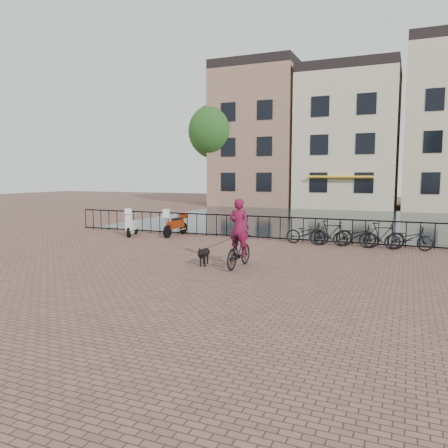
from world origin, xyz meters
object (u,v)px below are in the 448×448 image
at_px(cyclist, 239,237).
at_px(dog, 204,256).
at_px(motorcycle, 176,222).
at_px(scooter, 132,221).

height_order(cyclist, dog, cyclist).
xyz_separation_m(cyclist, dog, (-1.12, -0.09, -0.64)).
distance_m(cyclist, dog, 1.30).
relative_size(cyclist, dog, 2.66).
bearing_deg(motorcycle, dog, -51.88).
relative_size(motorcycle, scooter, 1.24).
height_order(cyclist, motorcycle, cyclist).
bearing_deg(cyclist, motorcycle, -43.69).
xyz_separation_m(dog, scooter, (-5.92, 4.69, 0.37)).
relative_size(cyclist, scooter, 1.64).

